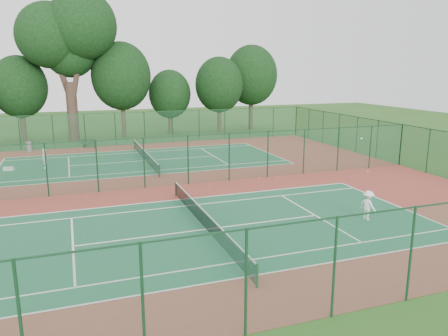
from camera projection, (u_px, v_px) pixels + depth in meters
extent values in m
plane|color=#265119|center=(167.00, 186.00, 30.43)|extent=(120.00, 120.00, 0.00)
cube|color=brown|center=(167.00, 186.00, 30.43)|extent=(40.00, 36.00, 0.01)
cube|color=#1C5A3A|center=(206.00, 229.00, 22.17)|extent=(23.77, 10.97, 0.01)
cube|color=#1B5634|center=(145.00, 161.00, 38.69)|extent=(23.77, 10.97, 0.01)
cube|color=#1B512F|center=(130.00, 128.00, 46.56)|extent=(40.00, 0.02, 3.50)
cube|color=#153A1B|center=(129.00, 112.00, 46.18)|extent=(40.00, 0.05, 0.05)
cube|color=#1B5237|center=(292.00, 275.00, 13.52)|extent=(40.00, 0.02, 3.50)
cube|color=#163D25|center=(294.00, 223.00, 13.14)|extent=(40.00, 0.05, 0.05)
cube|color=#17462C|center=(401.00, 145.00, 36.62)|extent=(0.02, 36.00, 3.50)
cube|color=#163D20|center=(403.00, 124.00, 36.24)|extent=(0.05, 36.00, 0.05)
cube|color=#1A4E2F|center=(166.00, 161.00, 30.04)|extent=(40.00, 0.02, 3.50)
cube|color=#12331C|center=(166.00, 137.00, 29.66)|extent=(40.00, 0.05, 0.05)
cylinder|color=#153B21|center=(257.00, 276.00, 16.19)|extent=(0.10, 0.10, 0.97)
cylinder|color=#153B21|center=(176.00, 189.00, 27.94)|extent=(0.10, 0.10, 0.97)
cube|color=black|center=(206.00, 221.00, 22.07)|extent=(0.02, 12.80, 0.85)
cube|color=silver|center=(206.00, 213.00, 21.97)|extent=(0.04, 12.80, 0.06)
cylinder|color=#12311B|center=(159.00, 171.00, 32.71)|extent=(0.10, 0.10, 0.97)
cylinder|color=#12311B|center=(134.00, 144.00, 44.46)|extent=(0.10, 0.10, 0.97)
cube|color=black|center=(145.00, 156.00, 38.58)|extent=(0.02, 12.80, 0.85)
cube|color=white|center=(145.00, 151.00, 38.49)|extent=(0.04, 12.80, 0.06)
imported|color=white|center=(368.00, 205.00, 23.42)|extent=(0.77, 1.13, 1.62)
imported|color=silver|center=(44.00, 159.00, 35.52)|extent=(0.52, 0.67, 1.63)
cylinder|color=gray|center=(29.00, 147.00, 42.94)|extent=(0.63, 0.63, 0.98)
cube|color=black|center=(84.00, 146.00, 44.96)|extent=(0.21, 0.38, 0.43)
cube|color=black|center=(95.00, 146.00, 44.91)|extent=(0.21, 0.38, 0.43)
cube|color=black|center=(89.00, 144.00, 44.88)|extent=(1.48, 0.91, 0.05)
cube|color=black|center=(89.00, 142.00, 44.65)|extent=(1.35, 0.58, 0.43)
cube|color=silver|center=(9.00, 169.00, 34.94)|extent=(0.84, 0.47, 0.30)
sphere|color=#C7D932|center=(259.00, 178.00, 32.38)|extent=(0.07, 0.07, 0.07)
sphere|color=gold|center=(277.00, 178.00, 32.33)|extent=(0.07, 0.07, 0.07)
sphere|color=#C6D631|center=(209.00, 184.00, 30.71)|extent=(0.07, 0.07, 0.07)
cylinder|color=#37261E|center=(72.00, 112.00, 48.62)|extent=(1.20, 1.20, 6.55)
cylinder|color=#37261E|center=(59.00, 67.00, 47.51)|extent=(2.22, 0.66, 6.51)
cylinder|color=#37261E|center=(78.00, 64.00, 47.58)|extent=(2.07, 0.61, 7.07)
sphere|color=black|center=(49.00, 35.00, 46.53)|extent=(6.99, 6.99, 6.99)
sphere|color=black|center=(82.00, 25.00, 46.89)|extent=(7.42, 7.42, 7.42)
sphere|color=black|center=(70.00, 52.00, 48.04)|extent=(5.68, 5.68, 5.68)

